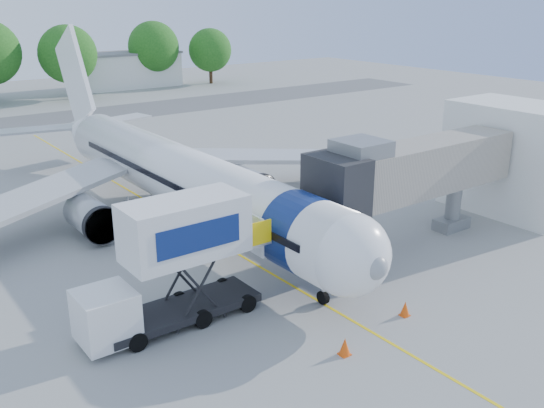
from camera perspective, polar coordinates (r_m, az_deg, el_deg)
ground at (r=35.27m, az=-5.43°, el=-3.43°), size 160.00×160.00×0.00m
guidance_line at (r=35.27m, az=-5.43°, el=-3.43°), size 0.15×70.00×0.01m
taxiway_strip at (r=73.22m, az=-23.01°, el=6.93°), size 120.00×10.00×0.01m
aircraft at (r=37.70m, az=-8.85°, el=2.66°), size 34.17×37.73×11.35m
jet_bridge at (r=33.68m, az=12.47°, el=2.93°), size 13.90×3.20×6.60m
terminal_stub at (r=42.19m, az=21.89°, el=4.03°), size 5.00×8.00×7.00m
catering_hiloader at (r=25.77m, az=-9.37°, el=-5.66°), size 8.50×2.44×5.50m
ground_tug at (r=21.93m, az=16.57°, el=-17.34°), size 3.52×2.31×1.30m
safety_cone_a at (r=24.58m, az=6.86°, el=-13.20°), size 0.47×0.47×0.74m
safety_cone_b at (r=27.72m, az=12.41°, el=-9.62°), size 0.43×0.43×0.69m
outbuilding_right at (r=98.58m, az=-13.63°, el=12.19°), size 16.40×7.40×5.30m
tree_e at (r=88.44m, az=-18.67°, el=13.21°), size 7.77×7.77×9.91m
tree_f at (r=98.03m, az=-11.09°, el=14.30°), size 7.78×7.78×9.91m
tree_g at (r=100.32m, az=-5.85°, el=14.21°), size 6.80×6.80×8.68m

